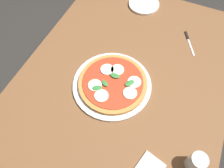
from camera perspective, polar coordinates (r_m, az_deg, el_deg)
name	(u,v)px	position (r m, az deg, el deg)	size (l,w,h in m)	color
ground_plane	(121,126)	(1.71, 2.39, -11.07)	(6.00, 6.00, 0.00)	#2D2B28
dining_table	(125,84)	(1.12, 3.57, 0.09)	(1.26, 0.97, 0.75)	brown
serving_tray	(112,84)	(0.99, 0.00, -0.12)	(0.36, 0.36, 0.01)	silver
pizza	(113,83)	(0.98, 0.23, 0.34)	(0.32, 0.32, 0.03)	#C6843F
plate_white	(144,4)	(1.37, 8.50, 20.28)	(0.18, 0.18, 0.01)	white
knife	(188,40)	(1.23, 19.72, 10.97)	(0.15, 0.09, 0.01)	black
glass_cup	(196,162)	(0.88, 21.47, -18.82)	(0.06, 0.06, 0.09)	silver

